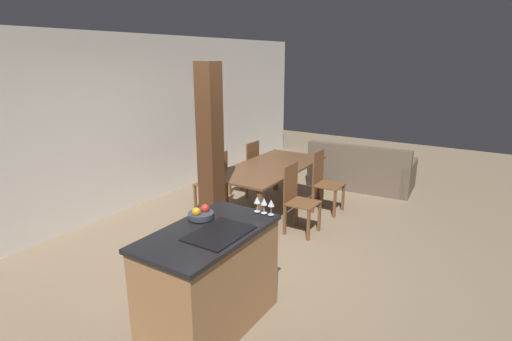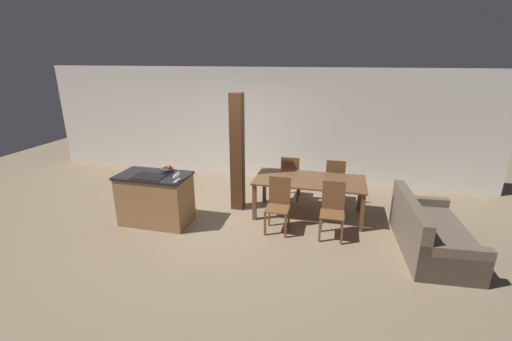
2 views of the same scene
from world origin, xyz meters
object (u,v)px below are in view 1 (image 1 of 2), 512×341
(dining_chair_far_right, at_px, (247,168))
(timber_post, at_px, (211,159))
(wine_glass_middle, at_px, (264,202))
(fruit_bowl, at_px, (201,214))
(wine_glass_far, at_px, (257,201))
(dining_chair_far_left, at_px, (215,181))
(dining_chair_near_left, at_px, (298,198))
(dining_table, at_px, (270,171))
(couch, at_px, (361,172))
(wine_glass_near, at_px, (271,204))
(kitchen_island, at_px, (210,279))
(dining_chair_near_right, at_px, (324,181))

(dining_chair_far_right, height_order, timber_post, timber_post)
(wine_glass_middle, relative_size, dining_chair_far_right, 0.16)
(fruit_bowl, height_order, wine_glass_far, wine_glass_far)
(dining_chair_far_right, bearing_deg, wine_glass_middle, 36.34)
(dining_chair_far_left, xyz_separation_m, timber_post, (-0.95, -0.71, 0.66))
(wine_glass_middle, height_order, dining_chair_near_left, wine_glass_middle)
(fruit_bowl, bearing_deg, dining_chair_far_right, 26.26)
(dining_table, relative_size, dining_chair_near_left, 2.15)
(couch, distance_m, timber_post, 3.60)
(wine_glass_near, bearing_deg, dining_chair_near_left, 18.09)
(couch, xyz_separation_m, timber_post, (-3.39, 0.83, 0.88))
(wine_glass_middle, height_order, dining_chair_far_left, wine_glass_middle)
(wine_glass_middle, bearing_deg, kitchen_island, 159.34)
(wine_glass_near, xyz_separation_m, dining_table, (2.12, 1.26, -0.40))
(wine_glass_middle, bearing_deg, dining_chair_near_left, 15.69)
(wine_glass_middle, relative_size, dining_chair_near_left, 0.16)
(dining_table, bearing_deg, dining_chair_far_right, 57.19)
(dining_chair_far_left, bearing_deg, wine_glass_middle, 48.89)
(wine_glass_far, bearing_deg, dining_chair_far_left, 47.73)
(wine_glass_near, xyz_separation_m, timber_post, (0.71, 1.27, 0.10))
(dining_chair_near_left, height_order, dining_chair_far_left, same)
(fruit_bowl, bearing_deg, timber_post, 34.57)
(dining_chair_near_right, distance_m, couch, 1.53)
(wine_glass_far, bearing_deg, fruit_bowl, 138.86)
(dining_chair_far_left, xyz_separation_m, dining_chair_far_right, (0.93, 0.00, 0.00))
(dining_chair_near_left, relative_size, couch, 0.51)
(dining_table, bearing_deg, fruit_bowl, -163.33)
(kitchen_island, distance_m, dining_chair_near_left, 2.24)
(kitchen_island, bearing_deg, dining_chair_near_right, 4.57)
(kitchen_island, bearing_deg, dining_table, 19.83)
(kitchen_island, xyz_separation_m, wine_glass_middle, (0.57, -0.21, 0.58))
(dining_chair_near_left, distance_m, dining_chair_near_right, 0.93)
(dining_chair_far_left, bearing_deg, dining_chair_near_left, 90.00)
(timber_post, bearing_deg, couch, -13.74)
(dining_chair_near_left, relative_size, dining_chair_far_left, 1.00)
(wine_glass_far, distance_m, dining_chair_near_left, 1.79)
(dining_chair_near_left, xyz_separation_m, timber_post, (-0.95, 0.73, 0.66))
(dining_chair_near_right, bearing_deg, dining_chair_far_right, 90.00)
(fruit_bowl, relative_size, dining_chair_far_right, 0.25)
(dining_chair_far_right, bearing_deg, dining_table, 57.19)
(fruit_bowl, relative_size, wine_glass_middle, 1.57)
(timber_post, bearing_deg, dining_chair_near_right, -21.13)
(dining_chair_near_left, height_order, dining_chair_far_right, same)
(kitchen_island, relative_size, wine_glass_middle, 8.53)
(dining_chair_near_left, relative_size, dining_chair_far_right, 1.00)
(fruit_bowl, bearing_deg, dining_chair_far_left, 35.55)
(wine_glass_far, xyz_separation_m, dining_chair_far_right, (2.59, 1.83, -0.56))
(wine_glass_near, height_order, dining_chair_near_right, wine_glass_near)
(dining_chair_near_right, bearing_deg, dining_chair_far_left, 122.81)
(dining_chair_near_left, bearing_deg, dining_chair_far_left, 90.00)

